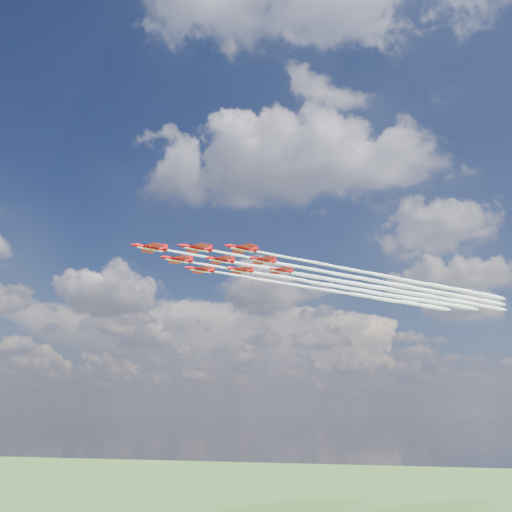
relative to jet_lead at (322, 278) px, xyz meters
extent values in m
cylinder|color=red|center=(-41.77, -42.76, 0.00)|extent=(6.19, 6.30, 1.07)
cone|color=red|center=(-45.17, -46.23, 0.00)|extent=(2.12, 2.14, 1.07)
cone|color=red|center=(-38.58, -39.49, 0.00)|extent=(1.71, 1.72, 0.97)
ellipsoid|color=black|center=(-43.13, -44.15, 0.44)|extent=(2.04, 2.06, 0.70)
cube|color=red|center=(-41.43, -42.41, -0.05)|extent=(8.56, 8.47, 0.14)
cube|color=red|center=(-39.06, -39.98, 0.00)|extent=(3.45, 3.42, 0.12)
cube|color=red|center=(-38.92, -39.84, 0.87)|extent=(1.18, 1.21, 1.75)
cube|color=white|center=(-41.77, -42.76, -0.49)|extent=(5.72, 5.82, 0.12)
cylinder|color=red|center=(-29.79, -39.58, 0.00)|extent=(6.19, 6.30, 1.07)
cone|color=red|center=(-33.18, -43.06, 0.00)|extent=(2.12, 2.14, 1.07)
cone|color=red|center=(-26.60, -36.32, 0.00)|extent=(1.71, 1.72, 0.97)
ellipsoid|color=black|center=(-31.14, -40.97, 0.44)|extent=(2.04, 2.06, 0.70)
cube|color=red|center=(-29.45, -39.24, -0.05)|extent=(8.56, 8.47, 0.14)
cube|color=red|center=(-27.07, -36.80, 0.00)|extent=(3.45, 3.42, 0.12)
cube|color=red|center=(-26.94, -36.67, 0.87)|extent=(1.18, 1.21, 1.75)
cube|color=white|center=(-29.79, -39.58, -0.49)|extent=(5.72, 5.82, 0.12)
cylinder|color=red|center=(-38.88, -30.70, 0.00)|extent=(6.19, 6.30, 1.07)
cone|color=red|center=(-42.27, -34.18, 0.00)|extent=(2.12, 2.14, 1.07)
cone|color=red|center=(-35.69, -27.44, 0.00)|extent=(1.71, 1.72, 0.97)
ellipsoid|color=black|center=(-40.23, -32.09, 0.44)|extent=(2.04, 2.06, 0.70)
cube|color=red|center=(-38.54, -30.36, -0.05)|extent=(8.56, 8.47, 0.14)
cube|color=red|center=(-36.16, -27.92, 0.00)|extent=(3.45, 3.42, 0.12)
cube|color=red|center=(-36.03, -27.78, 0.87)|extent=(1.18, 1.21, 1.75)
cube|color=white|center=(-38.88, -30.70, -0.49)|extent=(5.72, 5.82, 0.12)
cylinder|color=red|center=(-17.80, -36.41, 0.00)|extent=(6.19, 6.30, 1.07)
cone|color=red|center=(-21.19, -39.88, 0.00)|extent=(2.12, 2.14, 1.07)
cone|color=red|center=(-14.61, -33.14, 0.00)|extent=(1.71, 1.72, 0.97)
ellipsoid|color=black|center=(-19.16, -37.80, 0.44)|extent=(2.04, 2.06, 0.70)
cube|color=red|center=(-17.46, -36.06, -0.05)|extent=(8.56, 8.47, 0.14)
cube|color=red|center=(-15.08, -33.63, 0.00)|extent=(3.45, 3.42, 0.12)
cube|color=red|center=(-14.95, -33.49, 0.87)|extent=(1.18, 1.21, 1.75)
cube|color=white|center=(-17.80, -36.41, -0.49)|extent=(5.72, 5.82, 0.12)
cylinder|color=red|center=(-26.89, -27.53, 0.00)|extent=(6.19, 6.30, 1.07)
cone|color=red|center=(-30.28, -31.00, 0.00)|extent=(2.12, 2.14, 1.07)
cone|color=red|center=(-23.70, -24.26, 0.00)|extent=(1.71, 1.72, 0.97)
ellipsoid|color=black|center=(-28.25, -28.92, 0.44)|extent=(2.04, 2.06, 0.70)
cube|color=red|center=(-26.55, -27.18, -0.05)|extent=(8.56, 8.47, 0.14)
cube|color=red|center=(-24.18, -24.75, 0.00)|extent=(3.45, 3.42, 0.12)
cube|color=red|center=(-24.04, -24.61, 0.87)|extent=(1.18, 1.21, 1.75)
cube|color=white|center=(-26.89, -27.53, -0.49)|extent=(5.72, 5.82, 0.12)
cylinder|color=red|center=(-35.98, -18.65, 0.00)|extent=(6.19, 6.30, 1.07)
cone|color=red|center=(-39.38, -22.12, 0.00)|extent=(2.12, 2.14, 1.07)
cone|color=red|center=(-32.79, -15.38, 0.00)|extent=(1.71, 1.72, 0.97)
ellipsoid|color=black|center=(-37.34, -20.03, 0.44)|extent=(2.04, 2.06, 0.70)
cube|color=red|center=(-35.64, -18.30, -0.05)|extent=(8.56, 8.47, 0.14)
cube|color=red|center=(-33.27, -15.87, 0.00)|extent=(3.45, 3.42, 0.12)
cube|color=red|center=(-33.13, -15.73, 0.87)|extent=(1.18, 1.21, 1.75)
cube|color=white|center=(-35.98, -18.65, -0.49)|extent=(5.72, 5.82, 0.12)
cylinder|color=red|center=(-14.90, -24.35, 0.00)|extent=(6.19, 6.30, 1.07)
cone|color=red|center=(-18.30, -27.82, 0.00)|extent=(2.12, 2.14, 1.07)
cone|color=red|center=(-11.71, -21.09, 0.00)|extent=(1.71, 1.72, 0.97)
ellipsoid|color=black|center=(-16.26, -25.74, 0.44)|extent=(2.04, 2.06, 0.70)
cube|color=red|center=(-14.56, -24.00, -0.05)|extent=(8.56, 8.47, 0.14)
cube|color=red|center=(-12.19, -21.57, 0.00)|extent=(3.45, 3.42, 0.12)
cube|color=red|center=(-12.05, -21.43, 0.87)|extent=(1.18, 1.21, 1.75)
cube|color=white|center=(-14.90, -24.35, -0.49)|extent=(5.72, 5.82, 0.12)
cylinder|color=red|center=(-24.00, -15.47, 0.00)|extent=(6.19, 6.30, 1.07)
cone|color=red|center=(-27.39, -18.94, 0.00)|extent=(2.12, 2.14, 1.07)
cone|color=red|center=(-20.81, -12.20, 0.00)|extent=(1.71, 1.72, 0.97)
ellipsoid|color=black|center=(-25.35, -16.86, 0.44)|extent=(2.04, 2.06, 0.70)
cube|color=red|center=(-23.66, -15.12, -0.05)|extent=(8.56, 8.47, 0.14)
cube|color=red|center=(-21.28, -12.69, 0.00)|extent=(3.45, 3.42, 0.12)
cube|color=red|center=(-21.14, -12.55, 0.87)|extent=(1.18, 1.21, 1.75)
cube|color=white|center=(-24.00, -15.47, -0.49)|extent=(5.72, 5.82, 0.12)
cylinder|color=red|center=(-12.01, -12.29, 0.00)|extent=(6.19, 6.30, 1.07)
cone|color=red|center=(-15.40, -15.77, 0.00)|extent=(2.12, 2.14, 1.07)
cone|color=red|center=(-8.82, -9.03, 0.00)|extent=(1.71, 1.72, 0.97)
ellipsoid|color=black|center=(-13.37, -13.68, 0.44)|extent=(2.04, 2.06, 0.70)
cube|color=red|center=(-11.67, -11.95, -0.05)|extent=(8.56, 8.47, 0.14)
cube|color=red|center=(-9.29, -9.51, 0.00)|extent=(3.45, 3.42, 0.12)
cube|color=red|center=(-9.16, -9.38, 0.87)|extent=(1.18, 1.21, 1.75)
cube|color=white|center=(-12.01, -12.29, -0.49)|extent=(5.72, 5.82, 0.12)
camera|label=1|loc=(15.55, -160.64, -42.02)|focal=35.00mm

